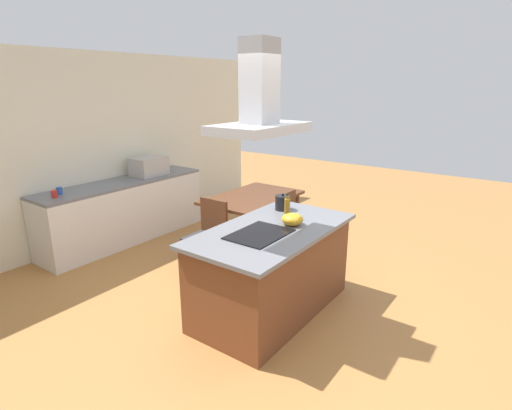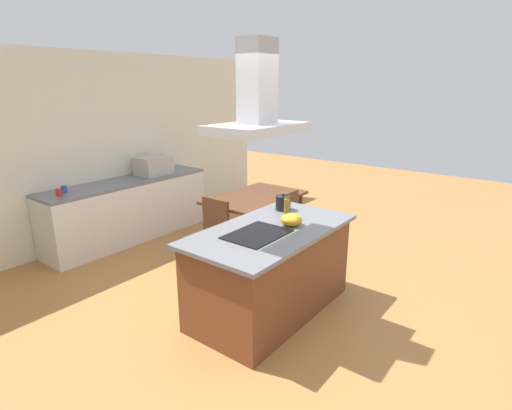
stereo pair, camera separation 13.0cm
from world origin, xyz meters
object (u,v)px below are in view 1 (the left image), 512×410
mixing_bowl (292,219)px  dining_table (252,202)px  range_hood (260,103)px  tea_kettle (283,203)px  coffee_mug_red (54,194)px  chair_at_left_end (209,231)px  chair_facing_island (293,221)px  coffee_mug_blue (59,191)px  olive_oil_bottle (287,208)px  countertop_microwave (149,166)px  cooktop (259,234)px

mixing_bowl → dining_table: (1.08, 1.30, -0.29)m
range_hood → dining_table: bearing=38.4°
tea_kettle → coffee_mug_red: size_ratio=2.44×
chair_at_left_end → chair_facing_island: (0.92, -0.67, 0.00)m
mixing_bowl → range_hood: (-0.42, 0.11, 1.14)m
tea_kettle → chair_facing_island: 0.89m
coffee_mug_blue → dining_table: coffee_mug_blue is taller
chair_facing_island → mixing_bowl: bearing=-149.7°
olive_oil_bottle → coffee_mug_blue: olive_oil_bottle is taller
mixing_bowl → chair_at_left_end: (0.17, 1.30, -0.45)m
countertop_microwave → chair_facing_island: countertop_microwave is taller
chair_facing_island → countertop_microwave: bearing=99.4°
coffee_mug_blue → mixing_bowl: bearing=-76.5°
cooktop → tea_kettle: tea_kettle is taller
chair_facing_island → range_hood: range_hood is taller
range_hood → chair_at_left_end: bearing=63.8°
olive_oil_bottle → coffee_mug_red: 2.95m
countertop_microwave → chair_at_left_end: countertop_microwave is taller
countertop_microwave → coffee_mug_red: size_ratio=5.56×
chair_at_left_end → coffee_mug_blue: bearing=117.2°
mixing_bowl → coffee_mug_blue: bearing=103.5°
tea_kettle → olive_oil_bottle: (-0.21, -0.19, 0.03)m
range_hood → coffee_mug_blue: bearing=96.0°
coffee_mug_red → chair_facing_island: bearing=-49.9°
chair_at_left_end → olive_oil_bottle: bearing=-89.9°
mixing_bowl → chair_facing_island: (1.08, 0.63, -0.45)m
coffee_mug_red → dining_table: (1.94, -1.63, -0.28)m
mixing_bowl → coffee_mug_red: mixing_bowl is taller
chair_facing_island → range_hood: bearing=-160.8°
coffee_mug_red → chair_facing_island: coffee_mug_red is taller
range_hood → tea_kettle: bearing=17.1°
cooktop → dining_table: bearing=38.4°
tea_kettle → coffee_mug_blue: bearing=112.5°
coffee_mug_blue → tea_kettle: bearing=-67.5°
chair_at_left_end → chair_facing_island: same height
dining_table → tea_kettle: bearing=-126.6°
countertop_microwave → olive_oil_bottle: bearing=-100.5°
mixing_bowl → chair_at_left_end: size_ratio=0.25×
olive_oil_bottle → range_hood: range_hood is taller
chair_at_left_end → range_hood: (-0.59, -1.19, 1.59)m
olive_oil_bottle → range_hood: bearing=-174.3°
coffee_mug_blue → chair_at_left_end: coffee_mug_blue is taller
coffee_mug_red → coffee_mug_blue: (0.13, 0.11, 0.00)m
olive_oil_bottle → chair_at_left_end: size_ratio=0.29×
olive_oil_bottle → coffee_mug_red: size_ratio=2.88×
olive_oil_bottle → chair_facing_island: 1.14m
cooktop → chair_at_left_end: bearing=63.8°
coffee_mug_red → coffee_mug_blue: size_ratio=1.00×
coffee_mug_red → coffee_mug_blue: 0.17m
tea_kettle → dining_table: size_ratio=0.16×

